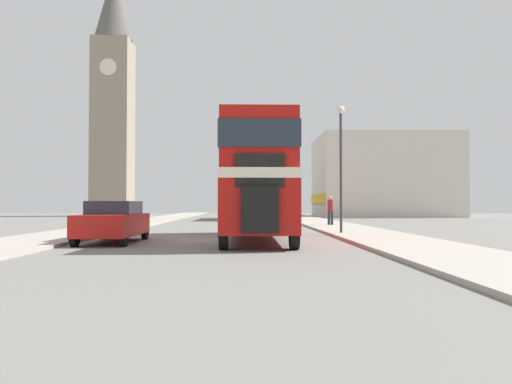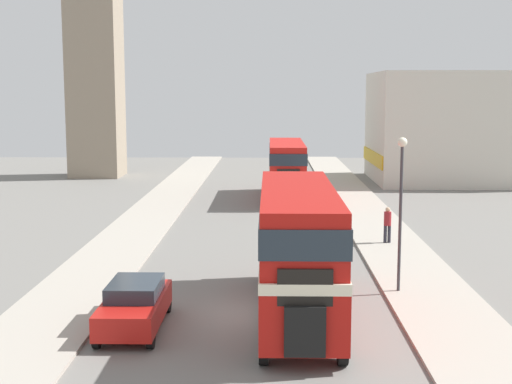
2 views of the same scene
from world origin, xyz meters
name	(u,v)px [view 2 (image 2 of 2)]	position (x,y,z in m)	size (l,w,h in m)	color
ground_plane	(251,315)	(0.00, 0.00, 0.00)	(120.00, 120.00, 0.00)	slate
sidewalk_right	(446,314)	(6.75, 0.00, 0.06)	(3.50, 120.00, 0.12)	#A8A093
sidewalk_left	(57,312)	(-6.75, 0.00, 0.06)	(3.50, 120.00, 0.12)	#A8A093
double_decker_bus	(298,241)	(1.60, -0.09, 2.62)	(2.52, 10.69, 4.44)	#B2140F
bus_distant	(286,165)	(1.87, 27.04, 2.44)	(2.47, 10.87, 4.10)	red
car_parked_near	(135,305)	(-3.73, -1.51, 0.79)	(1.83, 4.47, 1.54)	red
pedestrian_walking	(387,223)	(6.59, 11.51, 1.14)	(0.37, 0.37, 1.81)	#282833
street_lamp	(401,191)	(5.58, 2.71, 3.96)	(0.36, 0.36, 5.86)	#38383D
church_tower	(93,2)	(-15.09, 40.94, 15.59)	(4.68, 4.68, 30.54)	gray
shop_building_block	(463,127)	(17.30, 37.87, 4.66)	(15.40, 11.52, 9.33)	beige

